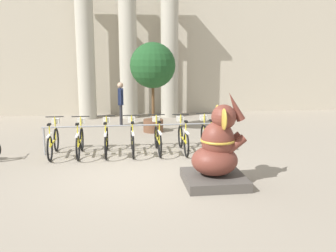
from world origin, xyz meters
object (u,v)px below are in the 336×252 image
object	(u,v)px
bicycle_4	(158,138)
elephant_statue	(217,154)
bicycle_6	(207,137)
bicycle_1	(80,141)
bicycle_3	(132,139)
bicycle_2	(106,140)
person_pedestrian	(121,100)
bicycle_0	(53,141)
bicycle_5	(183,138)
potted_tree	(153,69)

from	to	relation	value
bicycle_4	elephant_statue	world-z (taller)	elephant_statue
bicycle_6	bicycle_1	bearing A→B (deg)	-179.06
bicycle_3	bicycle_2	bearing A→B (deg)	179.73
bicycle_4	person_pedestrian	distance (m)	4.12
bicycle_0	bicycle_3	world-z (taller)	same
bicycle_2	elephant_statue	world-z (taller)	elephant_statue
bicycle_2	bicycle_5	distance (m)	2.08
elephant_statue	bicycle_6	bearing A→B (deg)	80.90
bicycle_5	potted_tree	xyz separation A→B (m)	(-0.58, 2.76, 1.77)
bicycle_1	bicycle_5	bearing A→B (deg)	-0.00
bicycle_2	bicycle_5	xyz separation A→B (m)	(2.08, -0.02, 0.00)
bicycle_5	potted_tree	distance (m)	3.33
bicycle_4	person_pedestrian	xyz separation A→B (m)	(-0.98, 3.96, 0.57)
bicycle_0	person_pedestrian	bearing A→B (deg)	65.54
bicycle_0	bicycle_1	xyz separation A→B (m)	(0.69, -0.04, 0.00)
bicycle_3	bicycle_6	world-z (taller)	same
bicycle_2	elephant_statue	bearing A→B (deg)	-48.40
bicycle_1	bicycle_5	distance (m)	2.78
bicycle_2	potted_tree	distance (m)	3.59
bicycle_2	potted_tree	world-z (taller)	potted_tree
person_pedestrian	potted_tree	bearing A→B (deg)	-48.28
bicycle_0	bicycle_1	bearing A→B (deg)	-3.41
bicycle_6	potted_tree	bearing A→B (deg)	115.21
elephant_statue	person_pedestrian	distance (m)	6.90
bicycle_6	bicycle_5	bearing A→B (deg)	-175.28
elephant_statue	person_pedestrian	world-z (taller)	elephant_statue
person_pedestrian	bicycle_2	bearing A→B (deg)	-95.88
bicycle_0	elephant_statue	xyz separation A→B (m)	(3.74, -2.66, 0.26)
bicycle_5	person_pedestrian	world-z (taller)	person_pedestrian
bicycle_3	bicycle_1	bearing A→B (deg)	-179.20
bicycle_6	person_pedestrian	distance (m)	4.63
potted_tree	person_pedestrian	bearing A→B (deg)	131.72
bicycle_1	bicycle_6	distance (m)	3.47
bicycle_0	bicycle_2	size ratio (longest dim) A/B	1.00
bicycle_1	bicycle_3	bearing A→B (deg)	0.80
bicycle_4	bicycle_6	world-z (taller)	same
bicycle_0	elephant_statue	distance (m)	4.60
person_pedestrian	potted_tree	xyz separation A→B (m)	(1.10, -1.23, 1.20)
bicycle_4	elephant_statue	xyz separation A→B (m)	(0.96, -2.65, 0.26)
bicycle_3	potted_tree	size ratio (longest dim) A/B	0.54
potted_tree	bicycle_6	bearing A→B (deg)	-64.79
bicycle_1	bicycle_5	world-z (taller)	same
person_pedestrian	potted_tree	distance (m)	2.03
bicycle_0	bicycle_6	world-z (taller)	same
bicycle_1	potted_tree	xyz separation A→B (m)	(2.20, 2.76, 1.77)
bicycle_0	bicycle_3	distance (m)	2.08
bicycle_0	bicycle_3	bearing A→B (deg)	-0.61
bicycle_5	potted_tree	size ratio (longest dim) A/B	0.54
bicycle_1	bicycle_3	world-z (taller)	same
bicycle_0	bicycle_6	size ratio (longest dim) A/B	1.00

